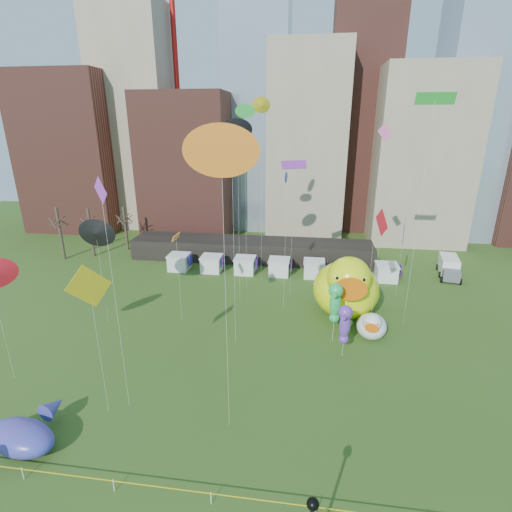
# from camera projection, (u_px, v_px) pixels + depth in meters

# --- Properties ---
(ground) EXTENTS (160.00, 160.00, 0.00)m
(ground) POSITION_uv_depth(u_px,v_px,m) (211.00, 504.00, 22.45)
(ground) COLOR #304916
(ground) RESTS_ON ground
(skyline) EXTENTS (101.00, 23.00, 68.00)m
(skyline) POSITION_uv_depth(u_px,v_px,m) (299.00, 119.00, 72.10)
(skyline) COLOR brown
(skyline) RESTS_ON ground
(pavilion) EXTENTS (38.00, 6.00, 3.20)m
(pavilion) POSITION_uv_depth(u_px,v_px,m) (251.00, 250.00, 61.69)
(pavilion) COLOR black
(pavilion) RESTS_ON ground
(vendor_tents) EXTENTS (33.24, 2.80, 2.40)m
(vendor_tents) POSITION_uv_depth(u_px,v_px,m) (279.00, 267.00, 55.59)
(vendor_tents) COLOR white
(vendor_tents) RESTS_ON ground
(bare_trees) EXTENTS (8.44, 6.44, 8.50)m
(bare_trees) POSITION_uv_depth(u_px,v_px,m) (92.00, 232.00, 62.93)
(bare_trees) COLOR #382B21
(bare_trees) RESTS_ON ground
(caution_tape) EXTENTS (50.00, 0.06, 0.90)m
(caution_tape) POSITION_uv_depth(u_px,v_px,m) (211.00, 495.00, 22.23)
(caution_tape) COLOR white
(caution_tape) RESTS_ON ground
(big_duck) EXTENTS (7.62, 10.20, 7.82)m
(big_duck) POSITION_uv_depth(u_px,v_px,m) (346.00, 287.00, 42.99)
(big_duck) COLOR #EAFD0C
(big_duck) RESTS_ON ground
(small_duck) EXTENTS (3.61, 4.41, 3.19)m
(small_duck) POSITION_uv_depth(u_px,v_px,m) (372.00, 325.00, 39.13)
(small_duck) COLOR white
(small_duck) RESTS_ON ground
(seahorse_green) EXTENTS (1.69, 1.97, 6.42)m
(seahorse_green) POSITION_uv_depth(u_px,v_px,m) (335.00, 300.00, 37.45)
(seahorse_green) COLOR silver
(seahorse_green) RESTS_ON ground
(seahorse_purple) EXTENTS (1.64, 1.88, 5.35)m
(seahorse_purple) POSITION_uv_depth(u_px,v_px,m) (345.00, 322.00, 35.32)
(seahorse_purple) COLOR silver
(seahorse_purple) RESTS_ON ground
(whale_inflatable) EXTENTS (5.71, 6.74, 2.31)m
(whale_inflatable) POSITION_uv_depth(u_px,v_px,m) (23.00, 435.00, 26.03)
(whale_inflatable) COLOR #5B3899
(whale_inflatable) RESTS_ON ground
(box_truck) EXTENTS (3.37, 6.56, 2.66)m
(box_truck) POSITION_uv_depth(u_px,v_px,m) (449.00, 267.00, 55.17)
(box_truck) COLOR white
(box_truck) RESTS_ON ground
(kite_1) EXTENTS (1.36, 1.27, 20.93)m
(kite_1) POSITION_uv_depth(u_px,v_px,m) (384.00, 142.00, 39.59)
(kite_1) COLOR silver
(kite_1) RESTS_ON ground
(kite_2) EXTENTS (2.20, 1.23, 21.40)m
(kite_2) POSITION_uv_depth(u_px,v_px,m) (237.00, 130.00, 41.27)
(kite_2) COLOR silver
(kite_2) RESTS_ON ground
(kite_3) EXTENTS (1.54, 0.37, 22.95)m
(kite_3) POSITION_uv_depth(u_px,v_px,m) (245.00, 112.00, 44.07)
(kite_3) COLOR silver
(kite_3) RESTS_ON ground
(kite_4) EXTENTS (1.80, 2.80, 12.15)m
(kite_4) POSITION_uv_depth(u_px,v_px,m) (89.00, 288.00, 26.15)
(kite_4) COLOR silver
(kite_4) RESTS_ON ground
(kite_5) EXTENTS (0.81, 3.62, 10.41)m
(kite_5) POSITION_uv_depth(u_px,v_px,m) (404.00, 231.00, 46.41)
(kite_5) COLOR silver
(kite_5) RESTS_ON ground
(kite_6) EXTENTS (3.03, 0.45, 21.04)m
(kite_6) POSITION_uv_depth(u_px,v_px,m) (221.00, 151.00, 21.79)
(kite_6) COLOR silver
(kite_6) RESTS_ON ground
(kite_7) EXTENTS (1.44, 1.11, 17.81)m
(kite_7) POSITION_uv_depth(u_px,v_px,m) (102.00, 202.00, 24.80)
(kite_7) COLOR silver
(kite_7) RESTS_ON ground
(kite_8) EXTENTS (0.74, 2.45, 13.65)m
(kite_8) POSITION_uv_depth(u_px,v_px,m) (381.00, 225.00, 35.10)
(kite_8) COLOR silver
(kite_8) RESTS_ON ground
(kite_9) EXTENTS (0.26, 1.79, 18.55)m
(kite_9) POSITION_uv_depth(u_px,v_px,m) (232.00, 164.00, 32.89)
(kite_9) COLOR silver
(kite_9) RESTS_ON ground
(kite_10) EXTENTS (2.92, 0.64, 11.66)m
(kite_10) POSITION_uv_depth(u_px,v_px,m) (96.00, 233.00, 39.50)
(kite_10) COLOR silver
(kite_10) RESTS_ON ground
(kite_11) EXTENTS (3.46, 0.53, 23.55)m
(kite_11) POSITION_uv_depth(u_px,v_px,m) (435.00, 100.00, 34.43)
(kite_11) COLOR silver
(kite_11) RESTS_ON ground
(kite_12) EXTENTS (1.43, 1.58, 23.87)m
(kite_12) POSITION_uv_depth(u_px,v_px,m) (262.00, 106.00, 45.63)
(kite_12) COLOR silver
(kite_12) RESTS_ON ground
(kite_13) EXTENTS (0.27, 1.22, 16.06)m
(kite_13) POSITION_uv_depth(u_px,v_px,m) (287.00, 179.00, 40.91)
(kite_13) COLOR silver
(kite_13) RESTS_ON ground
(kite_14) EXTENTS (0.35, 1.90, 10.04)m
(kite_14) POSITION_uv_depth(u_px,v_px,m) (176.00, 238.00, 39.94)
(kite_14) COLOR silver
(kite_14) RESTS_ON ground
(kite_15) EXTENTS (2.92, 1.83, 16.86)m
(kite_15) POSITION_uv_depth(u_px,v_px,m) (294.00, 166.00, 44.02)
(kite_15) COLOR silver
(kite_15) RESTS_ON ground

